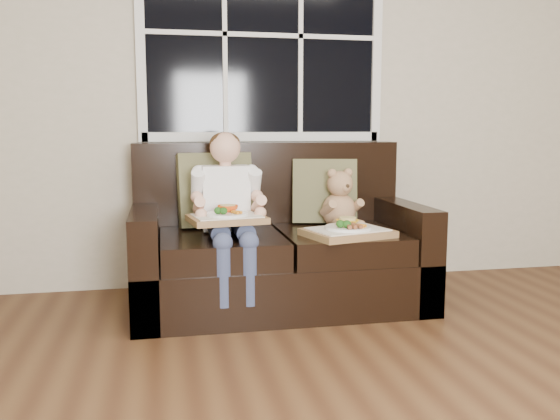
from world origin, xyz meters
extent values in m
cube|color=beige|center=(0.00, 2.50, 1.35)|extent=(4.50, 0.02, 2.70)
cube|color=black|center=(-0.30, 2.48, 1.65)|extent=(1.50, 0.02, 1.25)
cube|color=white|center=(-0.30, 2.47, 0.99)|extent=(1.58, 0.04, 0.06)
cube|color=white|center=(-1.08, 2.47, 1.65)|extent=(0.06, 0.04, 1.37)
cube|color=white|center=(0.48, 2.47, 1.65)|extent=(0.06, 0.04, 1.37)
cube|color=white|center=(-0.30, 2.47, 1.65)|extent=(1.50, 0.03, 0.03)
cube|color=black|center=(-0.30, 1.95, 0.15)|extent=(1.70, 0.90, 0.30)
cube|color=black|center=(-1.07, 1.95, 0.30)|extent=(0.15, 0.90, 0.60)
cube|color=black|center=(0.48, 1.95, 0.30)|extent=(0.15, 0.90, 0.60)
cube|color=black|center=(-0.30, 2.33, 0.63)|extent=(1.70, 0.18, 0.66)
cube|color=black|center=(-0.65, 1.87, 0.38)|extent=(0.68, 0.72, 0.15)
cube|color=black|center=(0.05, 1.87, 0.38)|extent=(0.68, 0.72, 0.15)
cube|color=#6E6844|center=(-0.65, 2.17, 0.67)|extent=(0.47, 0.25, 0.46)
cube|color=#6E6844|center=(0.04, 2.17, 0.65)|extent=(0.43, 0.27, 0.42)
cube|color=white|center=(-0.61, 2.00, 0.65)|extent=(0.27, 0.17, 0.38)
sphere|color=#E5A98C|center=(-0.61, 1.99, 0.94)|extent=(0.18, 0.18, 0.18)
ellipsoid|color=#3D2613|center=(-0.61, 2.00, 0.97)|extent=(0.18, 0.18, 0.13)
cylinder|color=#374060|center=(-0.67, 1.79, 0.50)|extent=(0.10, 0.33, 0.10)
cylinder|color=#374060|center=(-0.54, 1.79, 0.50)|extent=(0.10, 0.33, 0.10)
cylinder|color=#374060|center=(-0.67, 1.54, 0.29)|extent=(0.09, 0.09, 0.31)
cylinder|color=#374060|center=(-0.54, 1.54, 0.29)|extent=(0.09, 0.09, 0.31)
cylinder|color=#E5A98C|center=(-0.77, 1.87, 0.69)|extent=(0.07, 0.33, 0.26)
cylinder|color=#E5A98C|center=(-0.44, 1.87, 0.69)|extent=(0.07, 0.33, 0.26)
ellipsoid|color=tan|center=(0.10, 2.04, 0.55)|extent=(0.25, 0.22, 0.22)
sphere|color=tan|center=(0.10, 2.02, 0.71)|extent=(0.19, 0.19, 0.16)
sphere|color=tan|center=(0.04, 2.03, 0.78)|extent=(0.06, 0.06, 0.06)
sphere|color=tan|center=(0.15, 2.03, 0.78)|extent=(0.06, 0.06, 0.06)
sphere|color=tan|center=(0.10, 1.96, 0.70)|extent=(0.06, 0.06, 0.06)
sphere|color=#322416|center=(0.10, 1.94, 0.71)|extent=(0.02, 0.02, 0.02)
cylinder|color=tan|center=(0.05, 1.92, 0.48)|extent=(0.09, 0.13, 0.06)
cylinder|color=tan|center=(0.15, 1.92, 0.48)|extent=(0.09, 0.13, 0.06)
cube|color=olive|center=(-0.63, 1.74, 0.56)|extent=(0.44, 0.36, 0.03)
cube|color=silver|center=(-0.63, 1.74, 0.58)|extent=(0.39, 0.31, 0.01)
cylinder|color=white|center=(-0.63, 1.73, 0.59)|extent=(0.23, 0.23, 0.01)
imported|color=#E44D13|center=(-0.62, 1.77, 0.62)|extent=(0.13, 0.13, 0.04)
cylinder|color=#DCC578|center=(-0.62, 1.77, 0.62)|extent=(0.09, 0.09, 0.02)
ellipsoid|color=#20561B|center=(-0.68, 1.69, 0.62)|extent=(0.04, 0.04, 0.04)
ellipsoid|color=#20561B|center=(-0.65, 1.68, 0.62)|extent=(0.04, 0.04, 0.04)
cylinder|color=orange|center=(-0.59, 1.69, 0.61)|extent=(0.04, 0.06, 0.02)
cube|color=olive|center=(0.04, 1.69, 0.47)|extent=(0.53, 0.46, 0.04)
cube|color=silver|center=(0.04, 1.69, 0.49)|extent=(0.46, 0.39, 0.01)
cylinder|color=white|center=(0.04, 1.68, 0.50)|extent=(0.26, 0.26, 0.02)
imported|color=yellow|center=(0.05, 1.73, 0.52)|extent=(0.15, 0.15, 0.03)
cylinder|color=#DCC578|center=(0.05, 1.73, 0.53)|extent=(0.10, 0.10, 0.02)
ellipsoid|color=#20561B|center=(-0.02, 1.64, 0.53)|extent=(0.05, 0.05, 0.04)
ellipsoid|color=#20561B|center=(0.02, 1.62, 0.53)|extent=(0.05, 0.05, 0.04)
cylinder|color=orange|center=(0.09, 1.63, 0.52)|extent=(0.05, 0.07, 0.02)
cylinder|color=brown|center=(0.04, 1.61, 0.52)|extent=(0.03, 0.09, 0.02)
camera|label=1|loc=(-0.98, -1.43, 1.06)|focal=38.00mm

